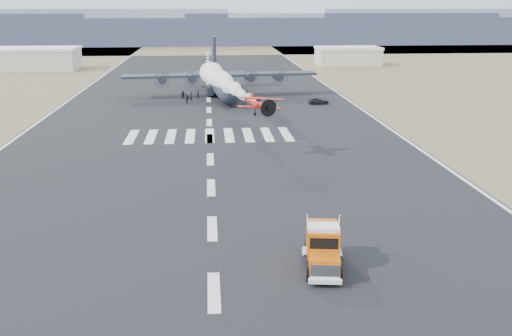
{
  "coord_description": "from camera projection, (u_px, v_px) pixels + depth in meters",
  "views": [
    {
      "loc": [
        -0.08,
        -36.77,
        19.92
      ],
      "look_at": [
        4.52,
        17.69,
        4.0
      ],
      "focal_mm": 40.0,
      "sensor_mm": 36.0,
      "label": 1
    }
  ],
  "objects": [
    {
      "name": "crew_h",
      "position": [
        225.0,
        95.0,
        121.51
      ],
      "size": [
        0.89,
        0.58,
        1.76
      ],
      "primitive_type": "imported",
      "rotation": [
        0.0,
        0.0,
        3.08
      ],
      "color": "black",
      "rests_on": "ground"
    },
    {
      "name": "runway_markings",
      "position": [
        209.0,
        123.0,
        98.15
      ],
      "size": [
        60.0,
        260.0,
        0.01
      ],
      "primitive_type": null,
      "color": "silver",
      "rests_on": "ground"
    },
    {
      "name": "ridge_seg_c",
      "position": [
        75.0,
        26.0,
        281.87
      ],
      "size": [
        150.0,
        50.0,
        17.0
      ],
      "primitive_type": "cube",
      "color": "gray",
      "rests_on": "ground"
    },
    {
      "name": "ridge_seg_e",
      "position": [
        334.0,
        27.0,
        292.64
      ],
      "size": [
        150.0,
        50.0,
        15.0
      ],
      "primitive_type": "cube",
      "color": "gray",
      "rests_on": "ground"
    },
    {
      "name": "scrub_far",
      "position": [
        207.0,
        48.0,
        260.79
      ],
      "size": [
        500.0,
        80.0,
        0.0
      ],
      "primitive_type": "cube",
      "color": "olive",
      "rests_on": "ground"
    },
    {
      "name": "hangar_left",
      "position": [
        37.0,
        58.0,
        174.32
      ],
      "size": [
        24.5,
        14.5,
        6.7
      ],
      "color": "#B3AE9F",
      "rests_on": "ground"
    },
    {
      "name": "ridge_seg_f",
      "position": [
        456.0,
        25.0,
        297.6
      ],
      "size": [
        150.0,
        50.0,
        17.0
      ],
      "primitive_type": "cube",
      "color": "gray",
      "rests_on": "ground"
    },
    {
      "name": "crew_b",
      "position": [
        187.0,
        99.0,
        116.22
      ],
      "size": [
        0.97,
        0.71,
        1.8
      ],
      "primitive_type": "imported",
      "rotation": [
        0.0,
        0.0,
        2.94
      ],
      "color": "black",
      "rests_on": "ground"
    },
    {
      "name": "hangar_right",
      "position": [
        348.0,
        56.0,
        187.13
      ],
      "size": [
        20.5,
        12.5,
        5.9
      ],
      "color": "#B3AE9F",
      "rests_on": "ground"
    },
    {
      "name": "transport_aircraft",
      "position": [
        220.0,
        81.0,
        126.37
      ],
      "size": [
        42.37,
        34.83,
        12.22
      ],
      "rotation": [
        0.0,
        0.0,
        0.09
      ],
      "color": "black",
      "rests_on": "ground"
    },
    {
      "name": "ground",
      "position": [
        214.0,
        292.0,
        40.75
      ],
      "size": [
        500.0,
        500.0,
        0.0
      ],
      "primitive_type": "plane",
      "color": "black",
      "rests_on": "ground"
    },
    {
      "name": "ridge_seg_d",
      "position": [
        207.0,
        30.0,
        287.67
      ],
      "size": [
        150.0,
        50.0,
        13.0
      ],
      "primitive_type": "cube",
      "color": "gray",
      "rests_on": "ground"
    },
    {
      "name": "support_vehicle",
      "position": [
        318.0,
        101.0,
        115.85
      ],
      "size": [
        4.45,
        2.47,
        1.18
      ],
      "primitive_type": "imported",
      "rotation": [
        0.0,
        0.0,
        1.7
      ],
      "color": "black",
      "rests_on": "ground"
    },
    {
      "name": "semi_truck",
      "position": [
        323.0,
        246.0,
        44.19
      ],
      "size": [
        3.45,
        7.95,
        3.5
      ],
      "rotation": [
        0.0,
        0.0,
        -0.14
      ],
      "color": "black",
      "rests_on": "ground"
    },
    {
      "name": "crew_c",
      "position": [
        251.0,
        98.0,
        118.22
      ],
      "size": [
        1.14,
        1.14,
        1.7
      ],
      "primitive_type": "imported",
      "rotation": [
        0.0,
        0.0,
        2.36
      ],
      "color": "black",
      "rests_on": "ground"
    },
    {
      "name": "smoke_trail",
      "position": [
        217.0,
        76.0,
        99.7
      ],
      "size": [
        8.12,
        33.41,
        3.95
      ],
      "rotation": [
        0.0,
        0.0,
        0.18
      ],
      "color": "white"
    },
    {
      "name": "aerobatic_biplane",
      "position": [
        259.0,
        104.0,
        74.13
      ],
      "size": [
        6.33,
        5.78,
        2.73
      ],
      "rotation": [
        0.0,
        0.12,
        0.18
      ],
      "color": "red"
    },
    {
      "name": "crew_e",
      "position": [
        220.0,
        94.0,
        122.96
      ],
      "size": [
        1.0,
        0.71,
        1.88
      ],
      "primitive_type": "imported",
      "rotation": [
        0.0,
        0.0,
        0.17
      ],
      "color": "black",
      "rests_on": "ground"
    },
    {
      "name": "crew_d",
      "position": [
        229.0,
        95.0,
        122.47
      ],
      "size": [
        1.11,
        0.82,
        1.71
      ],
      "primitive_type": "imported",
      "rotation": [
        0.0,
        0.0,
        2.8
      ],
      "color": "black",
      "rests_on": "ground"
    },
    {
      "name": "crew_g",
      "position": [
        198.0,
        95.0,
        122.0
      ],
      "size": [
        0.85,
        0.86,
        1.82
      ],
      "primitive_type": "imported",
      "rotation": [
        0.0,
        0.0,
        5.45
      ],
      "color": "black",
      "rests_on": "ground"
    },
    {
      "name": "crew_a",
      "position": [
        191.0,
        97.0,
        119.33
      ],
      "size": [
        0.85,
        0.87,
        1.85
      ],
      "primitive_type": "imported",
      "rotation": [
        0.0,
        0.0,
        5.39
      ],
      "color": "black",
      "rests_on": "ground"
    },
    {
      "name": "crew_f",
      "position": [
        183.0,
        95.0,
        122.53
      ],
      "size": [
        1.5,
        0.52,
        1.61
      ],
      "primitive_type": "imported",
      "rotation": [
        0.0,
        0.0,
        0.02
      ],
      "color": "black",
      "rests_on": "ground"
    }
  ]
}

